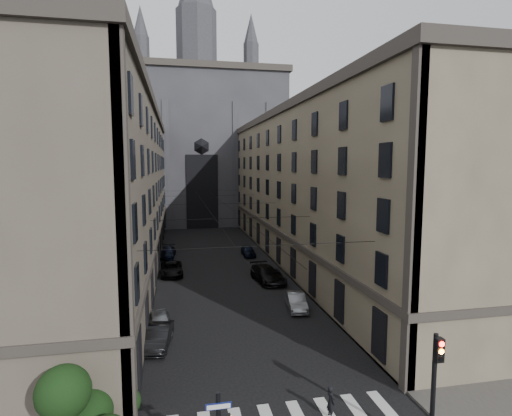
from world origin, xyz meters
TOP-DOWN VIEW (x-y plane):
  - sidewalk_left at (-10.50, 36.00)m, footprint 7.00×80.00m
  - sidewalk_right at (10.50, 36.00)m, footprint 7.00×80.00m
  - building_left at (-13.44, 36.00)m, footprint 13.60×60.60m
  - building_right at (13.44, 36.00)m, footprint 13.60×60.60m
  - gothic_tower at (0.00, 74.96)m, footprint 35.00×23.00m
  - traffic_light_right at (5.60, 1.92)m, footprint 0.34×0.50m
  - shrub_cluster at (-8.72, 5.01)m, footprint 3.90×4.40m
  - tram_wires at (0.00, 35.63)m, footprint 14.00×60.00m
  - car_left_near at (-6.20, 16.77)m, footprint 1.94×4.21m
  - car_left_midnear at (-6.19, 14.31)m, footprint 2.04×4.41m
  - car_left_midfar at (-5.51, 31.92)m, footprint 2.48×5.16m
  - car_left_far at (-6.11, 40.60)m, footprint 2.31×4.81m
  - car_right_near at (4.90, 19.23)m, footprint 1.96×4.26m
  - car_right_midnear at (4.82, 26.83)m, footprint 2.34×4.72m
  - car_right_midfar at (4.20, 27.44)m, footprint 2.91×5.78m
  - car_right_far at (4.43, 39.40)m, footprint 1.69×4.06m
  - pedestrian at (2.28, 5.00)m, footprint 0.45×0.62m

SIDE VIEW (x-z plane):
  - sidewalk_left at x=-10.50m, z-range 0.00..0.15m
  - sidewalk_right at x=10.50m, z-range 0.00..0.15m
  - car_right_midnear at x=4.82m, z-range 0.00..1.29m
  - car_left_far at x=-6.11m, z-range 0.00..1.35m
  - car_right_near at x=4.90m, z-range 0.00..1.35m
  - car_right_far at x=4.43m, z-range 0.00..1.37m
  - car_left_near at x=-6.20m, z-range 0.00..1.40m
  - car_left_midnear at x=-6.19m, z-range 0.00..1.40m
  - car_left_midfar at x=-5.51m, z-range 0.00..1.42m
  - pedestrian at x=2.28m, z-range 0.00..1.56m
  - car_right_midfar at x=4.20m, z-range 0.00..1.61m
  - shrub_cluster at x=-8.72m, z-range -0.15..3.75m
  - traffic_light_right at x=5.60m, z-range 0.69..5.89m
  - tram_wires at x=0.00m, z-range 7.03..7.46m
  - building_left at x=-13.44m, z-range -0.08..18.77m
  - building_right at x=13.44m, z-range -0.08..18.77m
  - gothic_tower at x=0.00m, z-range -11.20..46.80m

